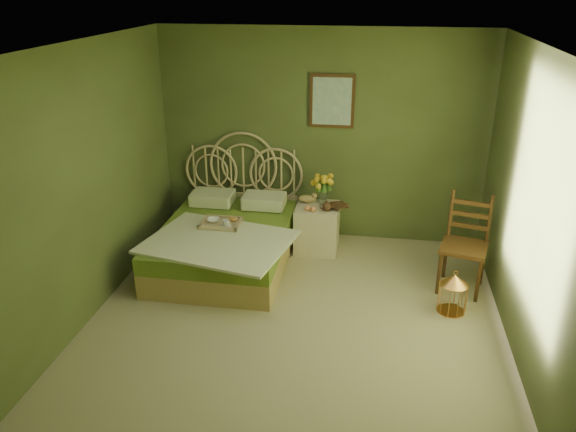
% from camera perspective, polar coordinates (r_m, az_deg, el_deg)
% --- Properties ---
extents(floor, '(4.50, 4.50, 0.00)m').
position_cam_1_polar(floor, '(5.46, 0.44, -11.59)').
color(floor, tan).
rests_on(floor, ground).
extents(ceiling, '(4.50, 4.50, 0.00)m').
position_cam_1_polar(ceiling, '(4.52, 0.55, 16.67)').
color(ceiling, silver).
rests_on(ceiling, wall_back).
extents(wall_back, '(4.00, 0.00, 4.00)m').
position_cam_1_polar(wall_back, '(6.96, 3.37, 8.01)').
color(wall_back, '#586736').
rests_on(wall_back, floor).
extents(wall_left, '(0.00, 4.50, 4.50)m').
position_cam_1_polar(wall_left, '(5.49, -20.63, 2.36)').
color(wall_left, '#586736').
rests_on(wall_left, floor).
extents(wall_right, '(0.00, 4.50, 4.50)m').
position_cam_1_polar(wall_right, '(4.97, 23.94, -0.32)').
color(wall_right, '#586736').
rests_on(wall_right, floor).
extents(wall_art, '(0.54, 0.04, 0.64)m').
position_cam_1_polar(wall_art, '(6.82, 4.50, 11.56)').
color(wall_art, '#3D2710').
rests_on(wall_art, wall_back).
extents(bed, '(1.69, 2.14, 1.32)m').
position_cam_1_polar(bed, '(6.59, -6.26, -2.31)').
color(bed, tan).
rests_on(bed, floor).
extents(nightstand, '(0.51, 0.51, 0.99)m').
position_cam_1_polar(nightstand, '(6.85, 3.03, -0.61)').
color(nightstand, beige).
rests_on(nightstand, floor).
extents(chair, '(0.56, 0.56, 1.04)m').
position_cam_1_polar(chair, '(6.22, 17.45, -2.03)').
color(chair, '#3D2710').
rests_on(chair, floor).
extents(birdcage, '(0.27, 0.27, 0.42)m').
position_cam_1_polar(birdcage, '(5.87, 16.40, -7.57)').
color(birdcage, '#DB9046').
rests_on(birdcage, floor).
extents(book_lower, '(0.25, 0.27, 0.02)m').
position_cam_1_polar(book_lower, '(6.76, 4.55, 1.02)').
color(book_lower, '#381E0F').
rests_on(book_lower, nightstand).
extents(book_upper, '(0.25, 0.27, 0.02)m').
position_cam_1_polar(book_upper, '(6.75, 4.56, 1.18)').
color(book_upper, '#472819').
rests_on(book_upper, nightstand).
extents(cereal_bowl, '(0.18, 0.18, 0.04)m').
position_cam_1_polar(cereal_bowl, '(6.51, -7.57, -0.43)').
color(cereal_bowl, white).
rests_on(cereal_bowl, bed).
extents(coffee_cup, '(0.09, 0.09, 0.08)m').
position_cam_1_polar(coffee_cup, '(6.36, -6.30, -0.76)').
color(coffee_cup, white).
rests_on(coffee_cup, bed).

